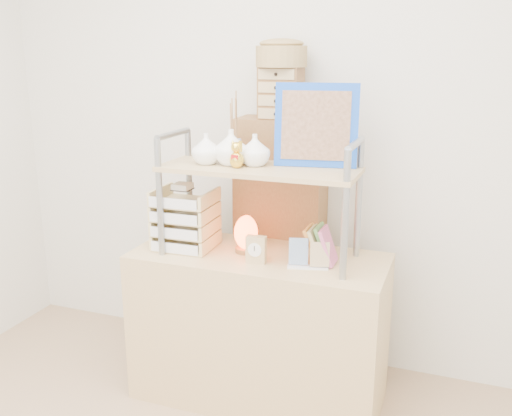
{
  "coord_description": "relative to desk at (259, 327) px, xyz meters",
  "views": [
    {
      "loc": [
        0.86,
        -1.17,
        1.68
      ],
      "look_at": [
        -0.01,
        1.2,
        0.98
      ],
      "focal_mm": 40.0,
      "sensor_mm": 36.0,
      "label": 1
    }
  ],
  "objects": [
    {
      "name": "cabinet",
      "position": [
        -0.01,
        0.37,
        0.3
      ],
      "size": [
        0.46,
        0.25,
        1.35
      ],
      "primitive_type": "cube",
      "rotation": [
        0.0,
        0.0,
        0.03
      ],
      "color": "brown",
      "rests_on": "ground"
    },
    {
      "name": "room_shell",
      "position": [
        0.0,
        -0.81,
        1.32
      ],
      "size": [
        3.42,
        3.41,
        2.61
      ],
      "color": "silver",
      "rests_on": "ground"
    },
    {
      "name": "postcard_stand",
      "position": [
        0.26,
        -0.07,
        0.41
      ],
      "size": [
        0.19,
        0.09,
        0.13
      ],
      "color": "white",
      "rests_on": "desk"
    },
    {
      "name": "drawer_chest",
      "position": [
        -0.01,
        0.35,
        1.1
      ],
      "size": [
        0.2,
        0.16,
        0.25
      ],
      "color": "brown",
      "rests_on": "cabinet"
    },
    {
      "name": "salt_lamp",
      "position": [
        -0.07,
        0.02,
        0.47
      ],
      "size": [
        0.12,
        0.11,
        0.18
      ],
      "color": "brown",
      "rests_on": "desk"
    },
    {
      "name": "desk_clock",
      "position": [
        0.02,
        -0.1,
        0.44
      ],
      "size": [
        0.09,
        0.04,
        0.13
      ],
      "color": "tan",
      "rests_on": "desk"
    },
    {
      "name": "desk",
      "position": [
        0.0,
        0.0,
        0.0
      ],
      "size": [
        1.2,
        0.5,
        0.75
      ],
      "primitive_type": "cube",
      "color": "tan",
      "rests_on": "ground"
    },
    {
      "name": "woven_basket",
      "position": [
        -0.01,
        0.35,
        1.28
      ],
      "size": [
        0.25,
        0.25,
        0.1
      ],
      "primitive_type": "cylinder",
      "color": "olive",
      "rests_on": "drawer_chest"
    },
    {
      "name": "letter_tray",
      "position": [
        -0.37,
        -0.03,
        0.5
      ],
      "size": [
        0.27,
        0.25,
        0.32
      ],
      "color": "#D9C282",
      "rests_on": "desk"
    },
    {
      "name": "hutch",
      "position": [
        -0.01,
        0.01,
        0.82
      ],
      "size": [
        0.9,
        0.34,
        0.79
      ],
      "color": "gray",
      "rests_on": "desk"
    }
  ]
}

